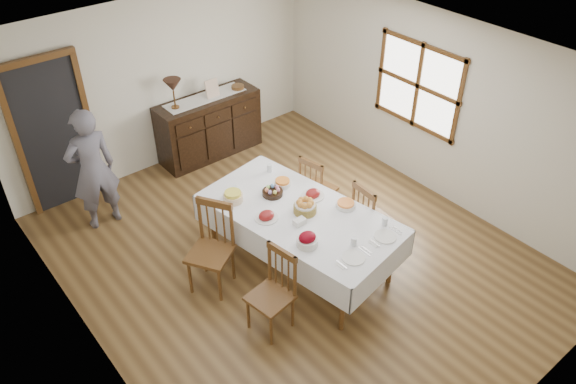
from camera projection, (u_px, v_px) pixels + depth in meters
ground at (293, 256)px, 7.14m from camera, size 6.00×6.00×0.00m
room_shell at (260, 135)px, 6.36m from camera, size 5.02×6.02×2.65m
dining_table at (299, 219)px, 6.60m from camera, size 1.60×2.56×0.82m
chair_left_near at (273, 291)px, 5.95m from camera, size 0.48×0.48×1.01m
chair_left_far at (212, 246)px, 6.44m from camera, size 0.64×0.64×1.12m
chair_right_near at (370, 217)px, 6.97m from camera, size 0.45×0.45×1.01m
chair_right_far at (316, 188)px, 7.49m from camera, size 0.48×0.48×0.98m
sideboard at (209, 126)px, 8.82m from camera, size 1.64×0.59×0.98m
person at (92, 166)px, 7.16m from camera, size 0.58×0.38×1.83m
bread_basket at (305, 206)px, 6.50m from camera, size 0.27×0.27×0.17m
egg_basket at (273, 192)px, 6.80m from camera, size 0.25×0.25×0.11m
ham_platter_a at (266, 216)px, 6.43m from camera, size 0.27×0.27×0.11m
ham_platter_b at (313, 194)px, 6.78m from camera, size 0.28×0.28×0.11m
beet_bowl at (307, 240)px, 6.04m from camera, size 0.24×0.24×0.16m
carrot_bowl at (282, 183)px, 6.95m from camera, size 0.20×0.20×0.09m
pineapple_bowl at (233, 197)px, 6.69m from camera, size 0.24×0.24×0.13m
casserole_dish at (346, 205)px, 6.61m from camera, size 0.23×0.23×0.07m
butter_dish at (299, 222)px, 6.35m from camera, size 0.15×0.11×0.07m
setting_left at (353, 252)px, 5.96m from camera, size 0.44×0.31×0.10m
setting_right at (385, 231)px, 6.23m from camera, size 0.44×0.31×0.10m
glass_far_a at (235, 190)px, 6.80m from camera, size 0.07×0.07×0.11m
glass_far_b at (270, 168)px, 7.19m from camera, size 0.06×0.06×0.11m
runner at (205, 98)px, 8.54m from camera, size 1.30×0.35×0.01m
table_lamp at (173, 86)px, 8.06m from camera, size 0.26×0.26×0.46m
picture_frame at (212, 88)px, 8.49m from camera, size 0.22×0.08×0.28m
deco_bowl at (238, 87)px, 8.77m from camera, size 0.20×0.20×0.06m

